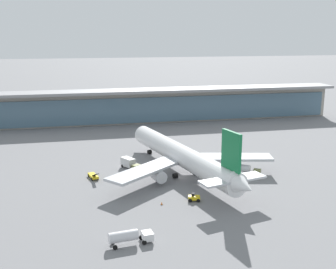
{
  "coord_description": "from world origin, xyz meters",
  "views": [
    {
      "loc": [
        -27.5,
        -108.38,
        39.46
      ],
      "look_at": [
        0.0,
        18.42,
        8.14
      ],
      "focal_mm": 44.9,
      "sensor_mm": 36.0,
      "label": 1
    }
  ],
  "objects_px": {
    "service_truck_mid_apron_olive": "(244,169)",
    "safety_cone_alpha": "(162,203)",
    "service_truck_on_taxiway_olive": "(175,160)",
    "service_truck_under_wing_olive": "(130,163)",
    "service_truck_at_far_stand_yellow": "(93,176)",
    "airliner_on_stand": "(183,156)",
    "service_truck_near_nose_white": "(129,236)",
    "service_truck_by_tail_yellow": "(194,198)"
  },
  "relations": [
    {
      "from": "service_truck_mid_apron_olive",
      "to": "safety_cone_alpha",
      "type": "bearing_deg",
      "value": -149.15
    },
    {
      "from": "service_truck_on_taxiway_olive",
      "to": "safety_cone_alpha",
      "type": "height_order",
      "value": "service_truck_on_taxiway_olive"
    },
    {
      "from": "service_truck_under_wing_olive",
      "to": "service_truck_mid_apron_olive",
      "type": "bearing_deg",
      "value": -21.88
    },
    {
      "from": "service_truck_on_taxiway_olive",
      "to": "safety_cone_alpha",
      "type": "distance_m",
      "value": 33.79
    },
    {
      "from": "service_truck_at_far_stand_yellow",
      "to": "safety_cone_alpha",
      "type": "height_order",
      "value": "service_truck_at_far_stand_yellow"
    },
    {
      "from": "airliner_on_stand",
      "to": "service_truck_mid_apron_olive",
      "type": "xyz_separation_m",
      "value": [
        17.13,
        -3.68,
        -3.87
      ]
    },
    {
      "from": "service_truck_at_far_stand_yellow",
      "to": "service_truck_under_wing_olive",
      "type": "bearing_deg",
      "value": 31.65
    },
    {
      "from": "airliner_on_stand",
      "to": "safety_cone_alpha",
      "type": "bearing_deg",
      "value": -116.99
    },
    {
      "from": "airliner_on_stand",
      "to": "safety_cone_alpha",
      "type": "relative_size",
      "value": 93.81
    },
    {
      "from": "airliner_on_stand",
      "to": "service_truck_near_nose_white",
      "type": "distance_m",
      "value": 42.78
    },
    {
      "from": "airliner_on_stand",
      "to": "service_truck_mid_apron_olive",
      "type": "bearing_deg",
      "value": -12.12
    },
    {
      "from": "service_truck_by_tail_yellow",
      "to": "service_truck_at_far_stand_yellow",
      "type": "height_order",
      "value": "service_truck_at_far_stand_yellow"
    },
    {
      "from": "service_truck_near_nose_white",
      "to": "service_truck_by_tail_yellow",
      "type": "height_order",
      "value": "service_truck_near_nose_white"
    },
    {
      "from": "service_truck_near_nose_white",
      "to": "service_truck_by_tail_yellow",
      "type": "relative_size",
      "value": 2.77
    },
    {
      "from": "service_truck_mid_apron_olive",
      "to": "service_truck_under_wing_olive",
      "type": "bearing_deg",
      "value": 158.12
    },
    {
      "from": "airliner_on_stand",
      "to": "service_truck_mid_apron_olive",
      "type": "distance_m",
      "value": 17.95
    },
    {
      "from": "service_truck_near_nose_white",
      "to": "service_truck_on_taxiway_olive",
      "type": "bearing_deg",
      "value": 67.48
    },
    {
      "from": "service_truck_at_far_stand_yellow",
      "to": "service_truck_on_taxiway_olive",
      "type": "bearing_deg",
      "value": 21.32
    },
    {
      "from": "service_truck_on_taxiway_olive",
      "to": "service_truck_at_far_stand_yellow",
      "type": "distance_m",
      "value": 27.5
    },
    {
      "from": "airliner_on_stand",
      "to": "service_truck_on_taxiway_olive",
      "type": "distance_m",
      "value": 12.98
    },
    {
      "from": "service_truck_near_nose_white",
      "to": "service_truck_at_far_stand_yellow",
      "type": "distance_m",
      "value": 39.96
    },
    {
      "from": "service_truck_under_wing_olive",
      "to": "service_truck_on_taxiway_olive",
      "type": "relative_size",
      "value": 2.5
    },
    {
      "from": "service_truck_mid_apron_olive",
      "to": "service_truck_on_taxiway_olive",
      "type": "relative_size",
      "value": 2.79
    },
    {
      "from": "service_truck_under_wing_olive",
      "to": "safety_cone_alpha",
      "type": "bearing_deg",
      "value": -82.17
    },
    {
      "from": "safety_cone_alpha",
      "to": "service_truck_mid_apron_olive",
      "type": "bearing_deg",
      "value": 30.85
    },
    {
      "from": "service_truck_near_nose_white",
      "to": "service_truck_mid_apron_olive",
      "type": "xyz_separation_m",
      "value": [
        37.28,
        33.86,
        0.0
      ]
    },
    {
      "from": "airliner_on_stand",
      "to": "service_truck_on_taxiway_olive",
      "type": "height_order",
      "value": "airliner_on_stand"
    },
    {
      "from": "service_truck_by_tail_yellow",
      "to": "safety_cone_alpha",
      "type": "bearing_deg",
      "value": -176.84
    },
    {
      "from": "service_truck_mid_apron_olive",
      "to": "airliner_on_stand",
      "type": "bearing_deg",
      "value": 167.88
    },
    {
      "from": "airliner_on_stand",
      "to": "service_truck_by_tail_yellow",
      "type": "distance_m",
      "value": 20.22
    },
    {
      "from": "service_truck_near_nose_white",
      "to": "service_truck_by_tail_yellow",
      "type": "xyz_separation_m",
      "value": [
        18.01,
        18.0,
        -0.83
      ]
    },
    {
      "from": "service_truck_near_nose_white",
      "to": "service_truck_at_far_stand_yellow",
      "type": "xyz_separation_m",
      "value": [
        -5.04,
        39.63,
        -0.9
      ]
    },
    {
      "from": "airliner_on_stand",
      "to": "service_truck_by_tail_yellow",
      "type": "height_order",
      "value": "airliner_on_stand"
    },
    {
      "from": "service_truck_mid_apron_olive",
      "to": "service_truck_at_far_stand_yellow",
      "type": "distance_m",
      "value": 42.72
    },
    {
      "from": "service_truck_by_tail_yellow",
      "to": "safety_cone_alpha",
      "type": "relative_size",
      "value": 4.54
    },
    {
      "from": "service_truck_near_nose_white",
      "to": "service_truck_by_tail_yellow",
      "type": "bearing_deg",
      "value": 44.97
    },
    {
      "from": "service_truck_near_nose_white",
      "to": "airliner_on_stand",
      "type": "bearing_deg",
      "value": 61.78
    },
    {
      "from": "service_truck_on_taxiway_olive",
      "to": "service_truck_by_tail_yellow",
      "type": "bearing_deg",
      "value": -94.63
    },
    {
      "from": "airliner_on_stand",
      "to": "service_truck_under_wing_olive",
      "type": "relative_size",
      "value": 8.77
    },
    {
      "from": "service_truck_near_nose_white",
      "to": "service_truck_under_wing_olive",
      "type": "relative_size",
      "value": 1.18
    },
    {
      "from": "service_truck_at_far_stand_yellow",
      "to": "service_truck_by_tail_yellow",
      "type": "bearing_deg",
      "value": -43.17
    },
    {
      "from": "service_truck_mid_apron_olive",
      "to": "safety_cone_alpha",
      "type": "xyz_separation_m",
      "value": [
        -27.32,
        -16.31,
        -1.39
      ]
    }
  ]
}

